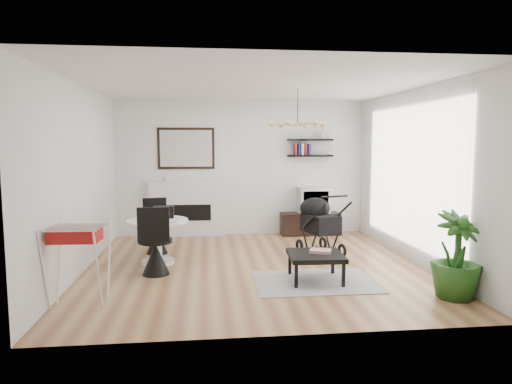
{
  "coord_description": "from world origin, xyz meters",
  "views": [
    {
      "loc": [
        -0.72,
        -6.69,
        1.87
      ],
      "look_at": [
        0.07,
        0.4,
        1.09
      ],
      "focal_mm": 32.0,
      "sensor_mm": 36.0,
      "label": 1
    }
  ],
  "objects": [
    {
      "name": "pendant_lamp",
      "position": [
        0.7,
        0.3,
        2.15
      ],
      "size": [
        0.9,
        0.9,
        0.1
      ],
      "primitive_type": null,
      "color": "tan",
      "rests_on": "ceiling"
    },
    {
      "name": "wall_right",
      "position": [
        2.5,
        0.0,
        1.35
      ],
      "size": [
        0.0,
        5.0,
        5.0
      ],
      "primitive_type": "plane",
      "rotation": [
        1.57,
        0.0,
        -1.57
      ],
      "color": "white",
      "rests_on": "floor"
    },
    {
      "name": "newspaper",
      "position": [
        -1.28,
        0.22,
        0.69
      ],
      "size": [
        0.39,
        0.35,
        0.01
      ],
      "primitive_type": "cube",
      "rotation": [
        0.0,
        0.0,
        -0.28
      ],
      "color": "beige",
      "rests_on": "dining_table"
    },
    {
      "name": "dining_table",
      "position": [
        -1.47,
        0.34,
        0.45
      ],
      "size": [
        0.94,
        0.94,
        0.69
      ],
      "color": "white",
      "rests_on": "floor"
    },
    {
      "name": "ceiling",
      "position": [
        0.0,
        0.0,
        2.7
      ],
      "size": [
        5.0,
        5.0,
        0.0
      ],
      "primitive_type": "plane",
      "color": "white",
      "rests_on": "wall_back"
    },
    {
      "name": "wall_back",
      "position": [
        0.0,
        2.5,
        1.35
      ],
      "size": [
        5.0,
        0.0,
        5.0
      ],
      "primitive_type": "plane",
      "rotation": [
        1.57,
        0.0,
        0.0
      ],
      "color": "white",
      "rests_on": "floor"
    },
    {
      "name": "laptop",
      "position": [
        -1.59,
        0.26,
        0.7
      ],
      "size": [
        0.35,
        0.28,
        0.02
      ],
      "primitive_type": "imported",
      "rotation": [
        0.0,
        0.0,
        0.3
      ],
      "color": "black",
      "rests_on": "dining_table"
    },
    {
      "name": "drinking_glass",
      "position": [
        -1.71,
        0.44,
        0.74
      ],
      "size": [
        0.06,
        0.06,
        0.1
      ],
      "primitive_type": "cylinder",
      "color": "white",
      "rests_on": "dining_table"
    },
    {
      "name": "sheer_curtain",
      "position": [
        2.4,
        0.2,
        1.35
      ],
      "size": [
        0.04,
        3.6,
        2.6
      ],
      "primitive_type": "cube",
      "color": "white",
      "rests_on": "wall_right"
    },
    {
      "name": "stroller",
      "position": [
        1.17,
        0.74,
        0.45
      ],
      "size": [
        0.74,
        0.94,
        1.05
      ],
      "rotation": [
        0.0,
        0.0,
        0.29
      ],
      "color": "black",
      "rests_on": "floor"
    },
    {
      "name": "chair_far",
      "position": [
        -1.56,
        1.03,
        0.29
      ],
      "size": [
        0.46,
        0.48,
        0.92
      ],
      "rotation": [
        0.0,
        0.0,
        0.23
      ],
      "color": "black",
      "rests_on": "floor"
    },
    {
      "name": "potted_plant",
      "position": [
        2.25,
        -1.66,
        0.53
      ],
      "size": [
        0.76,
        0.76,
        1.05
      ],
      "primitive_type": "imported",
      "rotation": [
        0.0,
        0.0,
        0.36
      ],
      "color": "#225117",
      "rests_on": "floor"
    },
    {
      "name": "shelf_upper",
      "position": [
        1.38,
        2.37,
        1.92
      ],
      "size": [
        0.9,
        0.25,
        0.04
      ],
      "primitive_type": "cube",
      "color": "black",
      "rests_on": "wall_back"
    },
    {
      "name": "crt_tv",
      "position": [
        1.44,
        2.28,
        0.7
      ],
      "size": [
        0.6,
        0.52,
        0.52
      ],
      "color": "silver",
      "rests_on": "tv_console"
    },
    {
      "name": "coffee_table",
      "position": [
        0.74,
        -0.8,
        0.34
      ],
      "size": [
        0.75,
        0.75,
        0.37
      ],
      "rotation": [
        0.0,
        0.0,
        -0.05
      ],
      "color": "black",
      "rests_on": "rug"
    },
    {
      "name": "magazines",
      "position": [
        0.82,
        -0.75,
        0.4
      ],
      "size": [
        0.33,
        0.3,
        0.04
      ],
      "primitive_type": "cube",
      "rotation": [
        0.0,
        0.0,
        -0.37
      ],
      "color": "#C03038",
      "rests_on": "coffee_table"
    },
    {
      "name": "drying_rack",
      "position": [
        -2.18,
        -1.42,
        0.49
      ],
      "size": [
        0.65,
        0.62,
        0.93
      ],
      "rotation": [
        0.0,
        0.0,
        -0.06
      ],
      "color": "white",
      "rests_on": "floor"
    },
    {
      "name": "rug",
      "position": [
        0.72,
        -0.85,
        0.01
      ],
      "size": [
        1.61,
        1.16,
        0.01
      ],
      "primitive_type": "cube",
      "color": "#999999",
      "rests_on": "floor"
    },
    {
      "name": "floor",
      "position": [
        0.0,
        0.0,
        0.0
      ],
      "size": [
        5.0,
        5.0,
        0.0
      ],
      "primitive_type": "plane",
      "color": "brown",
      "rests_on": "ground"
    },
    {
      "name": "shelf_lower",
      "position": [
        1.38,
        2.37,
        1.6
      ],
      "size": [
        0.9,
        0.25,
        0.04
      ],
      "primitive_type": "cube",
      "color": "black",
      "rests_on": "wall_back"
    },
    {
      "name": "chair_near",
      "position": [
        -1.44,
        -0.27,
        0.31
      ],
      "size": [
        0.47,
        0.48,
        0.99
      ],
      "rotation": [
        0.0,
        0.0,
        3.16
      ],
      "color": "black",
      "rests_on": "floor"
    },
    {
      "name": "black_bag",
      "position": [
        -1.38,
        0.52,
        0.78
      ],
      "size": [
        0.31,
        0.19,
        0.19
      ],
      "primitive_type": "cube",
      "rotation": [
        0.0,
        0.0,
        -0.01
      ],
      "color": "black",
      "rests_on": "dining_table"
    },
    {
      "name": "tv_console",
      "position": [
        1.38,
        2.28,
        0.22
      ],
      "size": [
        1.18,
        0.41,
        0.44
      ],
      "primitive_type": "cube",
      "color": "black",
      "rests_on": "floor"
    },
    {
      "name": "fireplace",
      "position": [
        -1.1,
        2.42,
        0.69
      ],
      "size": [
        1.5,
        0.17,
        2.16
      ],
      "color": "white",
      "rests_on": "floor"
    },
    {
      "name": "wall_left",
      "position": [
        -2.5,
        0.0,
        1.35
      ],
      "size": [
        0.0,
        5.0,
        5.0
      ],
      "primitive_type": "plane",
      "rotation": [
        1.57,
        0.0,
        1.57
      ],
      "color": "white",
      "rests_on": "floor"
    }
  ]
}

